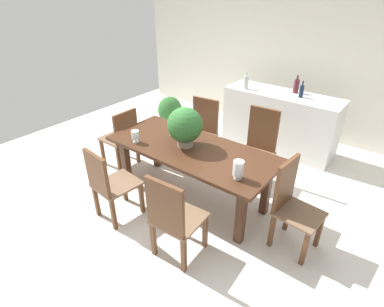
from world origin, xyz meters
TOP-DOWN VIEW (x-y plane):
  - ground_plane at (0.00, 0.00)m, footprint 7.04×7.04m
  - back_wall at (0.00, 2.60)m, footprint 6.40×0.10m
  - dining_table at (0.00, -0.23)m, footprint 2.09×0.91m
  - chair_near_left at (-0.48, -1.12)m, footprint 0.47×0.51m
  - chair_near_right at (0.48, -1.13)m, footprint 0.48×0.49m
  - chair_far_right at (0.46, 0.67)m, footprint 0.47×0.45m
  - chair_foot_end at (1.28, -0.22)m, footprint 0.47×0.45m
  - chair_head_end at (-1.29, -0.23)m, footprint 0.45×0.45m
  - chair_far_left at (-0.48, 0.66)m, footprint 0.50×0.45m
  - flower_centerpiece at (-0.09, -0.23)m, footprint 0.42×0.42m
  - crystal_vase_left at (0.78, -0.45)m, footprint 0.11×0.11m
  - crystal_vase_center_near at (-0.41, -0.10)m, footprint 0.10×0.10m
  - crystal_vase_right at (-0.63, -0.54)m, footprint 0.09×0.09m
  - wine_glass at (-0.55, 0.09)m, footprint 0.07×0.07m
  - kitchen_counter at (0.29, 1.76)m, footprint 1.82×0.60m
  - wine_bottle_clear at (0.41, 1.91)m, footprint 0.08×0.08m
  - wine_bottle_tall at (-0.30, 1.60)m, footprint 0.08×0.08m
  - wine_bottle_green at (0.56, 1.74)m, footprint 0.06×0.06m
  - potted_plant_floor at (-1.69, 1.27)m, footprint 0.46×0.46m

SIDE VIEW (x-z plane):
  - ground_plane at x=0.00m, z-range 0.00..0.00m
  - potted_plant_floor at x=-1.69m, z-range 0.02..0.61m
  - kitchen_counter at x=0.29m, z-range 0.00..0.94m
  - chair_head_end at x=-1.29m, z-range 0.05..0.95m
  - chair_near_left at x=-0.48m, z-range 0.05..0.97m
  - chair_foot_end at x=1.28m, z-range 0.04..1.03m
  - chair_near_right at x=0.48m, z-range 0.05..1.03m
  - chair_far_left at x=-0.48m, z-range 0.05..1.03m
  - chair_far_right at x=0.46m, z-range 0.04..1.09m
  - dining_table at x=0.00m, z-range 0.27..1.00m
  - crystal_vase_right at x=-0.63m, z-range 0.76..0.91m
  - crystal_vase_center_near at x=-0.41m, z-range 0.76..0.92m
  - wine_glass at x=-0.55m, z-range 0.77..0.92m
  - crystal_vase_left at x=0.78m, z-range 0.75..0.96m
  - flower_centerpiece at x=-0.09m, z-range 0.76..1.24m
  - wine_bottle_green at x=0.56m, z-range 0.91..1.16m
  - wine_bottle_clear at x=0.41m, z-range 0.92..1.19m
  - wine_bottle_tall at x=-0.30m, z-range 0.92..1.20m
  - back_wall at x=0.00m, z-range 0.00..2.60m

